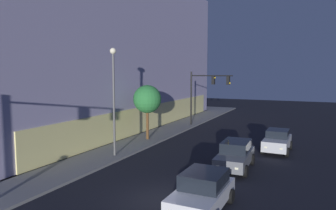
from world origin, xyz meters
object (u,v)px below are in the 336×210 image
(street_lamp_sidewalk, at_px, (114,88))
(car_grey, at_px, (235,155))
(car_silver, at_px, (277,141))
(sidewalk_tree, at_px, (147,99))
(traffic_light_far_corner, at_px, (206,88))
(car_white, at_px, (203,191))
(modern_building, at_px, (54,39))

(street_lamp_sidewalk, height_order, car_grey, street_lamp_sidewalk)
(car_silver, bearing_deg, sidewalk_tree, 93.98)
(traffic_light_far_corner, distance_m, sidewalk_tree, 9.28)
(car_grey, relative_size, car_silver, 1.10)
(car_grey, bearing_deg, street_lamp_sidewalk, 96.78)
(street_lamp_sidewalk, bearing_deg, car_silver, -57.44)
(sidewalk_tree, distance_m, car_white, 14.80)
(street_lamp_sidewalk, height_order, sidewalk_tree, street_lamp_sidewalk)
(car_grey, height_order, car_silver, car_grey)
(modern_building, relative_size, car_white, 9.22)
(modern_building, bearing_deg, car_silver, -98.83)
(traffic_light_far_corner, bearing_deg, car_silver, -134.24)
(modern_building, distance_m, street_lamp_sidewalk, 19.93)
(modern_building, distance_m, traffic_light_far_corner, 19.31)
(traffic_light_far_corner, relative_size, sidewalk_tree, 1.25)
(car_white, bearing_deg, car_silver, -8.87)
(street_lamp_sidewalk, distance_m, car_grey, 9.40)
(modern_building, xyz_separation_m, street_lamp_sidewalk, (-10.71, -15.98, -5.21))
(traffic_light_far_corner, height_order, car_grey, traffic_light_far_corner)
(street_lamp_sidewalk, distance_m, car_white, 10.92)
(traffic_light_far_corner, bearing_deg, car_grey, -155.02)
(traffic_light_far_corner, relative_size, car_silver, 1.49)
(car_white, bearing_deg, street_lamp_sidewalk, 56.82)
(car_grey, bearing_deg, car_silver, -19.15)
(sidewalk_tree, xyz_separation_m, car_grey, (-4.86, -8.95, -2.82))
(modern_building, height_order, sidewalk_tree, modern_building)
(modern_building, distance_m, car_grey, 27.85)
(street_lamp_sidewalk, bearing_deg, car_grey, -83.22)
(traffic_light_far_corner, xyz_separation_m, car_white, (-20.29, -6.46, -3.59))
(sidewalk_tree, bearing_deg, modern_building, 72.56)
(street_lamp_sidewalk, bearing_deg, sidewalk_tree, 5.25)
(modern_building, height_order, car_grey, modern_building)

